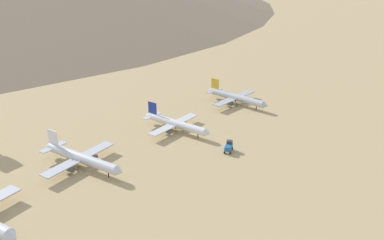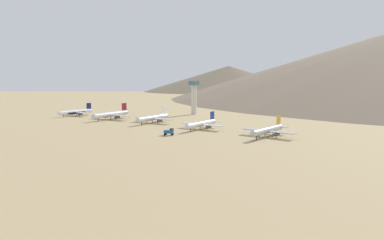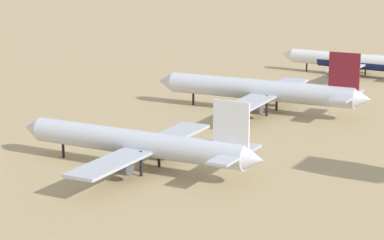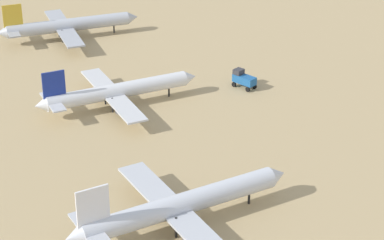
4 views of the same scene
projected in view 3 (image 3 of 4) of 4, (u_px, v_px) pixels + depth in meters
The scene contains 4 objects.
ground_plane at pixel (116, 166), 107.62m from camera, with size 1800.00×1800.00×0.00m, color tan.
parked_jet_0 at pixel (355, 61), 178.04m from camera, with size 36.38×29.56×10.49m.
parked_jet_1 at pixel (262, 91), 140.52m from camera, with size 41.84×33.97×12.07m.
parked_jet_2 at pixel (138, 144), 105.16m from camera, with size 38.50×31.21×11.12m.
Camera 3 is at (-59.48, 85.05, 31.09)m, focal length 71.55 mm.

